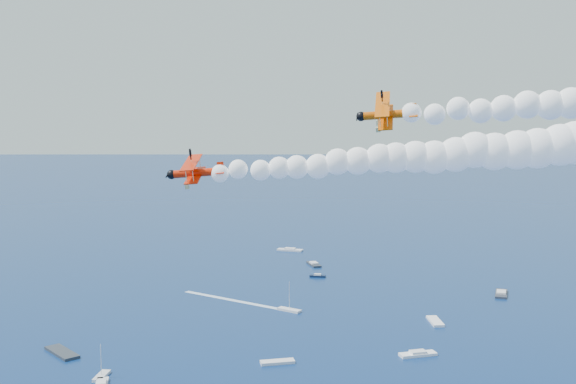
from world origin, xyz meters
The scene contains 4 objects.
biplane_lead centered at (19.67, 22.31, 59.82)m, with size 7.38×8.28×4.99m, color #D65304, non-canonical shape.
biplane_trail centered at (-4.81, 15.75, 52.10)m, with size 7.78×8.72×5.25m, color red, non-canonical shape.
smoke_trail_trail centered at (17.94, 29.14, 54.08)m, with size 45.97×29.39×9.60m, color white, non-canonical shape.
spectator_boats centered at (-6.17, 114.34, 0.35)m, with size 199.89×175.44×0.70m.
Camera 1 is at (55.87, -57.60, 60.24)m, focal length 44.56 mm.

